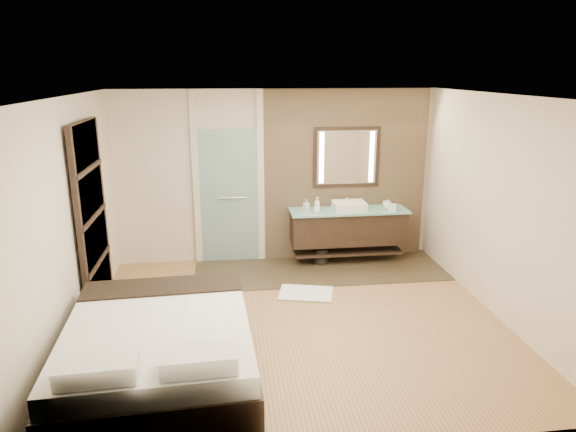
{
  "coord_description": "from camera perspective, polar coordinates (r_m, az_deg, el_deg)",
  "views": [
    {
      "loc": [
        -0.81,
        -5.65,
        2.97
      ],
      "look_at": [
        -0.02,
        0.6,
        1.17
      ],
      "focal_mm": 32.0,
      "sensor_mm": 36.0,
      "label": 1
    }
  ],
  "objects": [
    {
      "name": "floor",
      "position": [
        6.43,
        0.88,
        -11.56
      ],
      "size": [
        5.0,
        5.0,
        0.0
      ],
      "primitive_type": "plane",
      "color": "#8E603B",
      "rests_on": "ground"
    },
    {
      "name": "tile_strip",
      "position": [
        7.96,
        3.57,
        -5.97
      ],
      "size": [
        3.8,
        1.3,
        0.01
      ],
      "primitive_type": "cube",
      "color": "#33281B",
      "rests_on": "floor"
    },
    {
      "name": "stone_wall",
      "position": [
        8.25,
        6.37,
        4.51
      ],
      "size": [
        2.6,
        0.08,
        2.7
      ],
      "primitive_type": "cube",
      "color": "tan",
      "rests_on": "floor"
    },
    {
      "name": "vanity",
      "position": [
        8.16,
        6.68,
        -1.2
      ],
      "size": [
        1.85,
        0.55,
        0.88
      ],
      "color": "black",
      "rests_on": "stone_wall"
    },
    {
      "name": "mirror_unit",
      "position": [
        8.14,
        6.52,
        6.5
      ],
      "size": [
        1.06,
        0.04,
        0.96
      ],
      "color": "black",
      "rests_on": "stone_wall"
    },
    {
      "name": "frosted_door",
      "position": [
        8.06,
        -6.58,
        2.74
      ],
      "size": [
        1.1,
        0.12,
        2.7
      ],
      "color": "#BBEDE5",
      "rests_on": "floor"
    },
    {
      "name": "shoji_partition",
      "position": [
        6.69,
        -20.89,
        -0.39
      ],
      "size": [
        0.06,
        1.2,
        2.4
      ],
      "color": "black",
      "rests_on": "floor"
    },
    {
      "name": "bed",
      "position": [
        5.24,
        -14.05,
        -14.58
      ],
      "size": [
        1.85,
        2.27,
        0.84
      ],
      "rotation": [
        0.0,
        0.0,
        0.05
      ],
      "color": "black",
      "rests_on": "floor"
    },
    {
      "name": "bath_mat",
      "position": [
        7.13,
        2.0,
        -8.55
      ],
      "size": [
        0.82,
        0.66,
        0.02
      ],
      "primitive_type": "cube",
      "rotation": [
        0.0,
        0.0,
        -0.24
      ],
      "color": "white",
      "rests_on": "floor"
    },
    {
      "name": "waste_bin",
      "position": [
        8.15,
        3.68,
        -4.49
      ],
      "size": [
        0.21,
        0.21,
        0.26
      ],
      "primitive_type": "cylinder",
      "rotation": [
        0.0,
        0.0,
        0.0
      ],
      "color": "black",
      "rests_on": "floor"
    },
    {
      "name": "tissue_box",
      "position": [
        8.11,
        11.51,
        0.92
      ],
      "size": [
        0.15,
        0.15,
        0.1
      ],
      "primitive_type": "cube",
      "rotation": [
        0.0,
        0.0,
        -0.31
      ],
      "color": "silver",
      "rests_on": "vanity"
    },
    {
      "name": "soap_bottle_a",
      "position": [
        7.88,
        3.25,
        1.28
      ],
      "size": [
        0.12,
        0.12,
        0.23
      ],
      "primitive_type": "imported",
      "rotation": [
        0.0,
        0.0,
        0.38
      ],
      "color": "white",
      "rests_on": "vanity"
    },
    {
      "name": "soap_bottle_b",
      "position": [
        7.98,
        2.04,
        1.26
      ],
      "size": [
        0.1,
        0.1,
        0.17
      ],
      "primitive_type": "imported",
      "rotation": [
        0.0,
        0.0,
        0.36
      ],
      "color": "#B2B2B2",
      "rests_on": "vanity"
    },
    {
      "name": "soap_bottle_c",
      "position": [
        8.16,
        11.0,
        1.24
      ],
      "size": [
        0.15,
        0.15,
        0.15
      ],
      "primitive_type": "imported",
      "rotation": [
        0.0,
        0.0,
        0.35
      ],
      "color": "silver",
      "rests_on": "vanity"
    },
    {
      "name": "cup",
      "position": [
        8.28,
        10.94,
        1.28
      ],
      "size": [
        0.17,
        0.17,
        0.1
      ],
      "primitive_type": "imported",
      "rotation": [
        0.0,
        0.0,
        0.41
      ],
      "color": "white",
      "rests_on": "vanity"
    }
  ]
}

